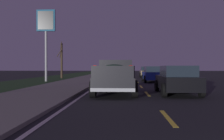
% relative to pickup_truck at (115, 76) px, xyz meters
% --- Properties ---
extents(ground, '(144.00, 144.00, 0.00)m').
position_rel_pickup_truck_xyz_m(ground, '(15.05, -1.75, -0.98)').
color(ground, black).
extents(sidewalk_shoulder, '(108.00, 4.00, 0.12)m').
position_rel_pickup_truck_xyz_m(sidewalk_shoulder, '(15.05, 3.95, -0.92)').
color(sidewalk_shoulder, slate).
rests_on(sidewalk_shoulder, ground).
extents(grass_verge, '(108.00, 6.00, 0.01)m').
position_rel_pickup_truck_xyz_m(grass_verge, '(15.05, 8.95, -0.98)').
color(grass_verge, '#1E3819').
rests_on(grass_verge, ground).
extents(lane_markings, '(108.00, 3.54, 0.01)m').
position_rel_pickup_truck_xyz_m(lane_markings, '(16.84, 0.80, -0.98)').
color(lane_markings, yellow).
rests_on(lane_markings, ground).
extents(pickup_truck, '(5.44, 2.32, 1.87)m').
position_rel_pickup_truck_xyz_m(pickup_truck, '(0.00, 0.00, 0.00)').
color(pickup_truck, '#232328').
rests_on(pickup_truck, ground).
extents(sedan_blue, '(4.42, 2.05, 1.54)m').
position_rel_pickup_truck_xyz_m(sedan_blue, '(10.94, -3.31, -0.20)').
color(sedan_blue, navy).
rests_on(sedan_blue, ground).
extents(sedan_tan, '(4.44, 2.09, 1.54)m').
position_rel_pickup_truck_xyz_m(sedan_tan, '(22.89, -3.72, -0.20)').
color(sedan_tan, '#9E845B').
rests_on(sedan_tan, ground).
extents(sedan_black, '(4.42, 2.05, 1.54)m').
position_rel_pickup_truck_xyz_m(sedan_black, '(-0.11, -3.34, -0.20)').
color(sedan_black, black).
rests_on(sedan_black, ground).
extents(gas_price_sign, '(0.27, 1.90, 7.35)m').
position_rel_pickup_truck_xyz_m(gas_price_sign, '(11.54, 7.54, 4.56)').
color(gas_price_sign, '#99999E').
rests_on(gas_price_sign, ground).
extents(bare_tree_far, '(1.54, 0.75, 4.86)m').
position_rel_pickup_truck_xyz_m(bare_tree_far, '(18.94, 7.81, 1.47)').
color(bare_tree_far, '#423323').
rests_on(bare_tree_far, ground).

